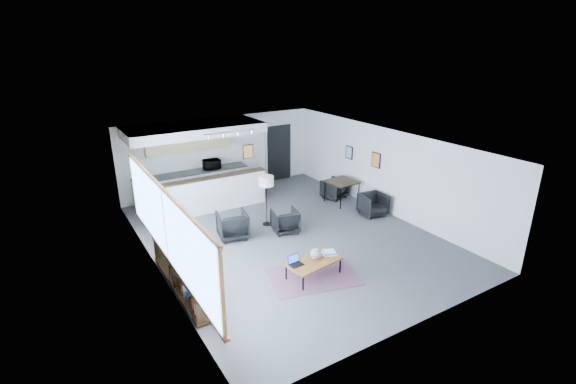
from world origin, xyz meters
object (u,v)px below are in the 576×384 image
book_stack (329,253)px  armchair_right (285,220)px  dining_chair_near (373,205)px  dining_chair_far (334,189)px  ceramic_pot (316,254)px  laptop (295,262)px  microwave (212,163)px  armchair_left (232,224)px  dining_table (342,183)px  coffee_table (314,262)px  floor_lamp (266,183)px

book_stack → armchair_right: armchair_right is taller
dining_chair_near → dining_chair_far: size_ratio=1.01×
ceramic_pot → dining_chair_far: ceramic_pot is taller
book_stack → armchair_right: bearing=85.3°
laptop → microwave: microwave is taller
armchair_left → armchair_right: bearing=174.7°
dining_chair_far → dining_table: bearing=67.8°
ceramic_pot → microwave: 6.22m
dining_chair_near → armchair_right: bearing=178.4°
coffee_table → floor_lamp: floor_lamp is taller
armchair_left → dining_chair_far: bearing=-155.4°
floor_lamp → microwave: (-0.37, 3.19, -0.16)m
armchair_right → microwave: size_ratio=1.27×
dining_chair_near → microwave: 5.56m
dining_table → dining_chair_near: dining_table is taller
armchair_left → dining_chair_far: armchair_left is taller
ceramic_pot → microwave: size_ratio=0.46×
armchair_right → microwave: (-0.57, 3.89, 0.76)m
microwave → dining_table: bearing=-40.8°
ceramic_pot → armchair_right: (0.58, 2.30, -0.18)m
laptop → dining_table: dining_table is taller
armchair_right → armchair_left: bearing=-4.5°
coffee_table → floor_lamp: bearing=72.9°
laptop → armchair_right: bearing=59.1°
armchair_left → dining_chair_near: bearing=-179.0°
coffee_table → microwave: (0.10, 6.24, 0.75)m
dining_chair_near → dining_chair_far: 1.77m
dining_chair_far → floor_lamp: bearing=-3.1°
armchair_right → floor_lamp: bearing=-62.0°
ceramic_pot → floor_lamp: bearing=82.8°
microwave → coffee_table: bearing=-89.9°
laptop → microwave: size_ratio=0.56×
coffee_table → dining_chair_near: bearing=20.7°
book_stack → armchair_right: size_ratio=0.53×
laptop → floor_lamp: bearing=68.1°
armchair_left → microwave: size_ratio=1.44×
floor_lamp → dining_chair_far: bearing=13.3°
coffee_table → dining_chair_near: dining_chair_near is taller
floor_lamp → dining_chair_near: (3.11, -1.07, -0.96)m
laptop → dining_chair_near: size_ratio=0.49×
dining_table → dining_chair_far: bearing=84.2°
coffee_table → ceramic_pot: ceramic_pot is taller
ceramic_pot → book_stack: bearing=1.2°
floor_lamp → book_stack: bearing=-89.9°
laptop → armchair_right: 2.52m
book_stack → dining_chair_far: 4.74m
dining_chair_near → dining_chair_far: (-0.14, 1.77, -0.00)m
dining_chair_far → coffee_table: bearing=31.1°
laptop → floor_lamp: floor_lamp is taller
coffee_table → floor_lamp: 3.22m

